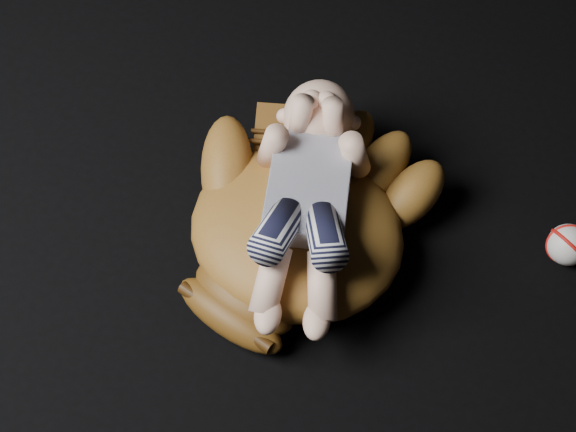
% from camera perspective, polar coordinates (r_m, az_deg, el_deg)
% --- Properties ---
extents(baseball_glove, '(0.52, 0.55, 0.14)m').
position_cam_1_polar(baseball_glove, '(1.28, 0.57, -0.58)').
color(baseball_glove, brown).
rests_on(baseball_glove, ground).
extents(newborn_baby, '(0.27, 0.44, 0.16)m').
position_cam_1_polar(newborn_baby, '(1.23, 1.19, 0.87)').
color(newborn_baby, beige).
rests_on(newborn_baby, baseball_glove).
extents(baseball, '(0.07, 0.07, 0.06)m').
position_cam_1_polar(baseball, '(1.38, 17.67, -1.78)').
color(baseball, silver).
rests_on(baseball, ground).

